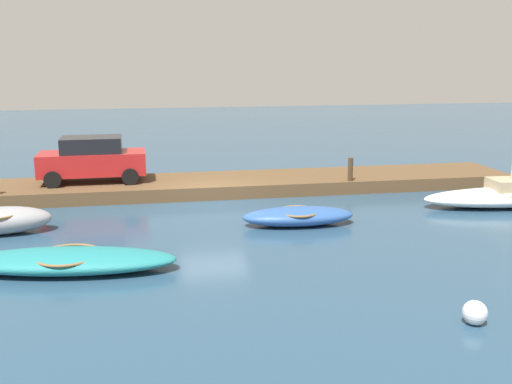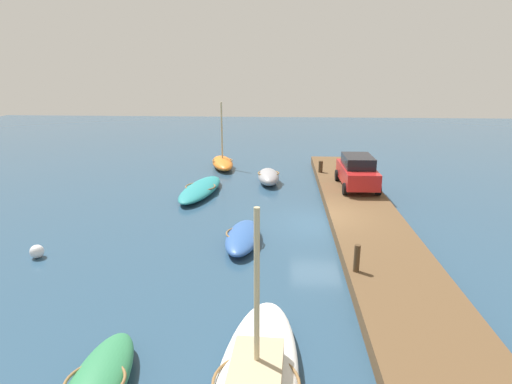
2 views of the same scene
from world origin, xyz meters
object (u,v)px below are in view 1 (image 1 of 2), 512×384
Objects in this scene: dinghy_grey at (0,220)px; motorboat_teal at (68,261)px; rowboat_blue at (298,216)px; mooring_post_west at (350,169)px; parked_car at (92,159)px; marker_buoy at (475,313)px.

dinghy_grey is 4.52m from motorboat_teal.
mooring_post_west reaches higher than rowboat_blue.
dinghy_grey is at bearing -1.99° from rowboat_blue.
parked_car is at bearing -81.54° from motorboat_teal.
marker_buoy is at bearing 105.56° from rowboat_blue.
dinghy_grey reaches higher than marker_buoy.
dinghy_grey is at bearing -48.61° from motorboat_teal.
parked_car is at bearing -121.07° from dinghy_grey.
parked_car is 8.07× the size of marker_buoy.
rowboat_blue is at bearing 170.38° from dinghy_grey.
motorboat_teal is (-2.49, 3.77, -0.14)m from dinghy_grey.
mooring_post_west reaches higher than dinghy_grey.
dinghy_grey is 6.20× the size of marker_buoy.
rowboat_blue is 5.15m from mooring_post_west.
marker_buoy is at bearing 137.77° from dinghy_grey.
mooring_post_west is (-9.98, -7.02, 0.69)m from motorboat_teal.
mooring_post_west is at bearing -125.61° from rowboat_blue.
parked_car is at bearing -36.85° from rowboat_blue.
mooring_post_west is 1.82× the size of marker_buoy.
rowboat_blue is at bearing -148.19° from motorboat_teal.
parked_car reaches higher than rowboat_blue.
parked_car is (-2.41, -4.93, 1.00)m from dinghy_grey.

